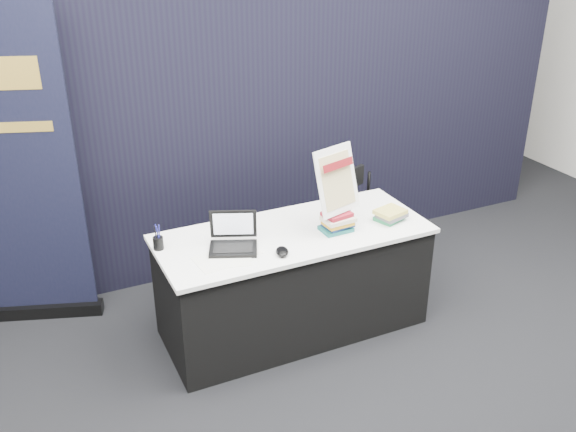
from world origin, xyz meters
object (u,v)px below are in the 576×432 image
at_px(pullup_banner, 9,187).
at_px(display_table, 293,281).
at_px(laptop, 231,240).
at_px(info_sign, 337,181).
at_px(stacking_chair, 356,227).
at_px(book_stack_short, 390,215).
at_px(book_stack_tall, 338,222).

bearing_deg(pullup_banner, display_table, -10.67).
relative_size(laptop, info_sign, 0.79).
height_order(display_table, laptop, laptop).
xyz_separation_m(pullup_banner, stacking_chair, (2.31, -0.61, -0.51)).
distance_m(display_table, laptop, 0.62).
xyz_separation_m(display_table, info_sign, (0.27, -0.08, 0.72)).
bearing_deg(book_stack_short, pullup_banner, 155.41).
distance_m(pullup_banner, stacking_chair, 2.44).
bearing_deg(book_stack_tall, pullup_banner, 151.34).
height_order(info_sign, pullup_banner, pullup_banner).
xyz_separation_m(display_table, laptop, (-0.45, -0.03, 0.43)).
relative_size(laptop, book_stack_short, 1.55).
bearing_deg(stacking_chair, info_sign, -159.00).
bearing_deg(stacking_chair, book_stack_short, -115.02).
height_order(book_stack_tall, pullup_banner, pullup_banner).
height_order(book_stack_tall, book_stack_short, book_stack_tall).
relative_size(book_stack_tall, pullup_banner, 0.09).
relative_size(display_table, book_stack_short, 7.94).
relative_size(display_table, laptop, 5.13).
xyz_separation_m(laptop, stacking_chair, (1.13, 0.35, -0.31)).
bearing_deg(book_stack_short, info_sign, 173.78).
height_order(display_table, info_sign, info_sign).
bearing_deg(pullup_banner, laptop, -20.03).
height_order(display_table, book_stack_short, book_stack_short).
bearing_deg(book_stack_short, laptop, 175.26).
distance_m(book_stack_tall, stacking_chair, 0.68).
bearing_deg(pullup_banner, stacking_chair, 4.27).
bearing_deg(laptop, stacking_chair, 40.07).
distance_m(book_stack_tall, pullup_banner, 2.17).
relative_size(display_table, stacking_chair, 2.02).
relative_size(book_stack_tall, book_stack_short, 0.89).
xyz_separation_m(display_table, stacking_chair, (0.68, 0.32, 0.12)).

